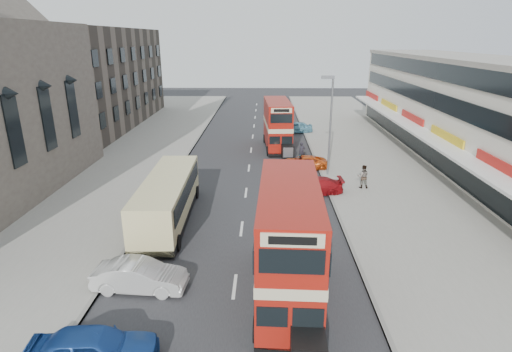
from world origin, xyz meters
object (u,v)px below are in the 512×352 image
(bus_main, at_px, (289,243))
(car_left_front, at_px, (140,276))
(car_right_a, at_px, (314,186))
(cyclist, at_px, (302,157))
(car_left_near, at_px, (93,349))
(pedestrian_near, at_px, (363,176))
(street_lamp, at_px, (330,119))
(car_right_c, at_px, (295,127))
(car_right_b, at_px, (303,163))
(coach, at_px, (168,198))
(bus_second, at_px, (277,125))

(bus_main, bearing_deg, car_left_front, -1.09)
(car_right_a, relative_size, cyclist, 2.09)
(car_left_near, distance_m, pedestrian_near, 22.17)
(street_lamp, xyz_separation_m, bus_main, (-4.12, -16.67, -2.16))
(car_left_front, bearing_deg, car_right_c, -12.27)
(car_right_a, height_order, pedestrian_near, pedestrian_near)
(car_right_b, bearing_deg, cyclist, 175.90)
(pedestrian_near, bearing_deg, street_lamp, -50.91)
(car_left_front, bearing_deg, car_right_b, -22.59)
(car_left_front, bearing_deg, coach, 6.49)
(car_right_b, xyz_separation_m, pedestrian_near, (3.99, -4.98, 0.48))
(bus_main, relative_size, car_left_front, 2.17)
(car_left_near, xyz_separation_m, car_right_c, (9.58, 36.94, -0.07))
(car_right_c, xyz_separation_m, cyclist, (-0.35, -12.69, -0.02))
(bus_main, height_order, cyclist, bus_main)
(car_left_near, height_order, car_right_b, car_left_near)
(car_left_front, bearing_deg, car_left_near, -179.25)
(bus_main, xyz_separation_m, car_right_c, (2.68, 32.70, -1.94))
(car_right_a, distance_m, car_right_c, 20.12)
(bus_second, xyz_separation_m, car_right_a, (2.32, -12.86, -1.88))
(car_left_near, height_order, car_right_c, car_left_near)
(cyclist, bearing_deg, bus_main, -103.80)
(car_left_near, xyz_separation_m, cyclist, (9.23, 24.25, -0.09))
(street_lamp, distance_m, car_right_c, 16.60)
(car_right_c, distance_m, pedestrian_near, 19.52)
(car_left_front, height_order, car_right_a, car_left_front)
(car_right_a, bearing_deg, coach, -66.07)
(bus_main, bearing_deg, street_lamp, -101.74)
(street_lamp, bearing_deg, bus_main, -103.89)
(car_left_front, relative_size, pedestrian_near, 2.34)
(car_left_near, bearing_deg, bus_main, -63.68)
(pedestrian_near, bearing_deg, car_left_front, 49.22)
(street_lamp, bearing_deg, bus_second, 113.72)
(car_right_a, relative_size, car_right_b, 1.01)
(bus_second, bearing_deg, car_right_c, -111.91)
(bus_second, xyz_separation_m, car_left_front, (-6.93, -25.06, -1.80))
(bus_main, height_order, bus_second, bus_main)
(car_right_c, xyz_separation_m, pedestrian_near, (3.67, -19.17, 0.37))
(bus_second, relative_size, car_left_near, 1.95)
(car_left_front, bearing_deg, cyclist, -20.75)
(pedestrian_near, bearing_deg, coach, 27.36)
(pedestrian_near, bearing_deg, car_left_near, 57.19)
(pedestrian_near, relative_size, cyclist, 0.90)
(car_right_b, bearing_deg, car_right_c, 173.61)
(street_lamp, relative_size, bus_main, 0.89)
(cyclist, bearing_deg, coach, -134.39)
(car_left_near, distance_m, car_right_c, 38.17)
(bus_second, bearing_deg, coach, 64.05)
(coach, height_order, pedestrian_near, coach)
(bus_main, relative_size, coach, 0.92)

